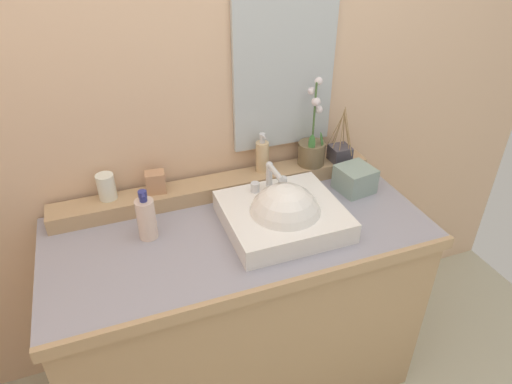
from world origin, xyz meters
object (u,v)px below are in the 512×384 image
at_px(potted_plant, 312,147).
at_px(tissue_box, 355,179).
at_px(sink_basin, 284,218).
at_px(tumbler_cup, 106,187).
at_px(lotion_bottle, 146,218).
at_px(soap_dispenser, 262,156).
at_px(trinket_box, 156,182).
at_px(reed_diffuser, 340,153).

bearing_deg(potted_plant, tissue_box, -54.25).
height_order(sink_basin, tumbler_cup, sink_basin).
bearing_deg(tumbler_cup, sink_basin, -28.65).
xyz_separation_m(sink_basin, tumbler_cup, (-0.57, 0.31, 0.07)).
bearing_deg(sink_basin, lotion_bottle, 166.63).
distance_m(soap_dispenser, tissue_box, 0.38).
bearing_deg(tissue_box, lotion_bottle, -178.90).
bearing_deg(tumbler_cup, trinket_box, -5.19).
bearing_deg(reed_diffuser, soap_dispenser, 174.09).
xyz_separation_m(reed_diffuser, lotion_bottle, (-0.83, -0.16, -0.02)).
bearing_deg(potted_plant, tumbler_cup, 178.30).
height_order(reed_diffuser, lotion_bottle, reed_diffuser).
xyz_separation_m(reed_diffuser, tissue_box, (-0.01, -0.14, -0.05)).
distance_m(sink_basin, tissue_box, 0.38).
distance_m(sink_basin, potted_plant, 0.39).
bearing_deg(tissue_box, reed_diffuser, 87.41).
bearing_deg(soap_dispenser, reed_diffuser, -5.91).
bearing_deg(lotion_bottle, potted_plant, 14.06).
bearing_deg(soap_dispenser, lotion_bottle, -158.79).
bearing_deg(reed_diffuser, sink_basin, -144.13).
distance_m(soap_dispenser, trinket_box, 0.43).
relative_size(potted_plant, reed_diffuser, 1.50).
height_order(trinket_box, tissue_box, trinket_box).
relative_size(soap_dispenser, reed_diffuser, 0.68).
bearing_deg(tissue_box, soap_dispenser, 151.81).
bearing_deg(reed_diffuser, tumbler_cup, 177.31).
distance_m(potted_plant, tissue_box, 0.22).
bearing_deg(tumbler_cup, potted_plant, -1.70).
xyz_separation_m(soap_dispenser, trinket_box, (-0.43, -0.01, -0.03)).
bearing_deg(trinket_box, lotion_bottle, -102.32).
height_order(soap_dispenser, lotion_bottle, soap_dispenser).
bearing_deg(tissue_box, sink_basin, -160.93).
height_order(potted_plant, lotion_bottle, potted_plant).
xyz_separation_m(tumbler_cup, tissue_box, (0.93, -0.18, -0.06)).
distance_m(lotion_bottle, tissue_box, 0.82).
xyz_separation_m(sink_basin, potted_plant, (0.25, 0.29, 0.10)).
bearing_deg(trinket_box, reed_diffuser, 5.33).
height_order(sink_basin, soap_dispenser, soap_dispenser).
height_order(sink_basin, reed_diffuser, reed_diffuser).
height_order(potted_plant, trinket_box, potted_plant).
bearing_deg(reed_diffuser, lotion_bottle, -169.27).
distance_m(reed_diffuser, trinket_box, 0.76).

